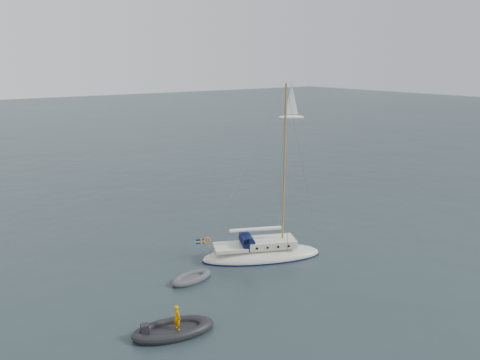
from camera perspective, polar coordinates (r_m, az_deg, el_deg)
ground at (r=32.83m, az=1.79°, el=-8.30°), size 300.00×300.00×0.00m
sailboat at (r=31.02m, az=2.69°, el=-7.91°), size 8.31×2.50×11.84m
dinghy at (r=28.37m, az=-5.94°, el=-11.81°), size 2.73×1.23×0.39m
rib at (r=23.58m, az=-8.17°, el=-17.56°), size 3.99×1.81×1.47m
distant_yacht_b at (r=107.85m, az=6.29°, el=9.41°), size 6.15×3.28×8.15m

